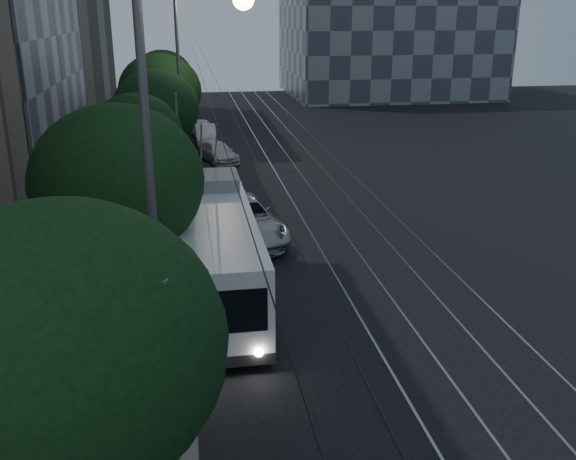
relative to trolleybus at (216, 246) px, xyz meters
The scene contains 18 objects.
ground 5.31m from the trolleybus, 35.86° to the right, with size 120.00×120.00×0.00m, color black.
sidewalk 17.44m from the trolleybus, 101.29° to the left, with size 5.00×90.00×0.15m, color slate.
tram_rails 18.34m from the trolleybus, 68.82° to the left, with size 4.52×90.00×0.02m.
overhead_wires 17.16m from the trolleybus, 92.94° to the left, with size 2.23×90.00×6.00m.
trolleybus is the anchor object (origin of this frame).
pickup_silver 5.24m from the trolleybus, 75.98° to the left, with size 2.92×6.33×1.76m, color #AAADB2.
car_white_a 11.34m from the trolleybus, 85.26° to the left, with size 1.74×4.34×1.48m, color #B7B7BB.
car_white_b 20.13m from the trolleybus, 86.80° to the left, with size 1.69×4.14×1.20m, color #B4B4B8.
car_white_c 26.06m from the trolleybus, 88.79° to the left, with size 1.44×4.12×1.36m, color #B8B9BD.
car_white_d 28.76m from the trolleybus, 89.19° to the left, with size 1.56×3.88×1.32m, color silver.
tree_0 12.64m from the trolleybus, 103.17° to the right, with size 4.99×4.99×6.83m.
tree_1 4.47m from the trolleybus, 147.87° to the right, with size 5.13×5.13×6.81m.
tree_2 7.44m from the trolleybus, 114.80° to the left, with size 3.89×3.89×6.13m.
tree_3 15.68m from the trolleybus, 98.93° to the left, with size 4.70×4.70×6.33m.
tree_4 22.90m from the trolleybus, 96.06° to the left, with size 5.42×5.42×6.70m.
tree_5 30.16m from the trolleybus, 94.58° to the left, with size 4.65×4.65×6.47m.
streetlamp_near 8.49m from the trolleybus, 99.73° to the right, with size 2.43×0.44×10.05m.
streetlamp_far 19.86m from the trolleybus, 92.01° to the left, with size 2.63×0.44×11.02m.
Camera 1 is at (-4.89, -17.88, 9.35)m, focal length 40.00 mm.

